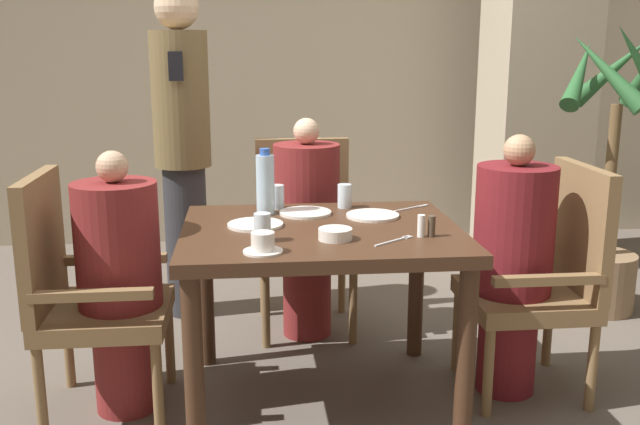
# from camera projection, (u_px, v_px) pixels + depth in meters

# --- Properties ---
(ground_plane) EXTENTS (16.00, 16.00, 0.00)m
(ground_plane) POSITION_uv_depth(u_px,v_px,m) (321.00, 397.00, 2.94)
(ground_plane) COLOR #60564C
(wall_back) EXTENTS (8.00, 0.06, 2.80)m
(wall_back) POSITION_uv_depth(u_px,v_px,m) (285.00, 48.00, 5.09)
(wall_back) COLOR tan
(wall_back) RESTS_ON ground_plane
(pillar_stone) EXTENTS (0.58, 0.58, 2.70)m
(pillar_stone) POSITION_uv_depth(u_px,v_px,m) (538.00, 57.00, 4.49)
(pillar_stone) COLOR tan
(pillar_stone) RESTS_ON ground_plane
(dining_table) EXTENTS (1.08, 0.89, 0.73)m
(dining_table) POSITION_uv_depth(u_px,v_px,m) (321.00, 253.00, 2.80)
(dining_table) COLOR #422819
(dining_table) RESTS_ON ground_plane
(chair_left_side) EXTENTS (0.49, 0.48, 0.95)m
(chair_left_side) POSITION_uv_depth(u_px,v_px,m) (82.00, 289.00, 2.74)
(chair_left_side) COLOR brown
(chair_left_side) RESTS_ON ground_plane
(diner_in_left_chair) EXTENTS (0.32, 0.32, 1.04)m
(diner_in_left_chair) POSITION_uv_depth(u_px,v_px,m) (120.00, 281.00, 2.74)
(diner_in_left_chair) COLOR maroon
(diner_in_left_chair) RESTS_ON ground_plane
(chair_far_side) EXTENTS (0.48, 0.49, 0.95)m
(chair_far_side) POSITION_uv_depth(u_px,v_px,m) (304.00, 229.00, 3.63)
(chair_far_side) COLOR brown
(chair_far_side) RESTS_ON ground_plane
(diner_in_far_chair) EXTENTS (0.32, 0.32, 1.09)m
(diner_in_far_chair) POSITION_uv_depth(u_px,v_px,m) (307.00, 226.00, 3.48)
(diner_in_far_chair) COLOR maroon
(diner_in_far_chair) RESTS_ON ground_plane
(chair_right_side) EXTENTS (0.49, 0.48, 0.95)m
(chair_right_side) POSITION_uv_depth(u_px,v_px,m) (545.00, 274.00, 2.92)
(chair_right_side) COLOR brown
(chair_right_side) RESTS_ON ground_plane
(diner_in_right_chair) EXTENTS (0.32, 0.32, 1.08)m
(diner_in_right_chair) POSITION_uv_depth(u_px,v_px,m) (512.00, 263.00, 2.89)
(diner_in_right_chair) COLOR maroon
(diner_in_right_chair) RESTS_ON ground_plane
(standing_host) EXTENTS (0.29, 0.33, 1.72)m
(standing_host) POSITION_uv_depth(u_px,v_px,m) (182.00, 144.00, 3.68)
(standing_host) COLOR #2D2D33
(standing_host) RESTS_ON ground_plane
(potted_palm) EXTENTS (0.61, 0.65, 1.55)m
(potted_palm) POSITION_uv_depth(u_px,v_px,m) (607.00, 204.00, 3.80)
(potted_palm) COLOR #896B4C
(potted_palm) RESTS_ON ground_plane
(plate_main_left) EXTENTS (0.22, 0.22, 0.01)m
(plate_main_left) POSITION_uv_depth(u_px,v_px,m) (305.00, 213.00, 3.00)
(plate_main_left) COLOR white
(plate_main_left) RESTS_ON dining_table
(plate_main_right) EXTENTS (0.22, 0.22, 0.01)m
(plate_main_right) POSITION_uv_depth(u_px,v_px,m) (255.00, 225.00, 2.80)
(plate_main_right) COLOR white
(plate_main_right) RESTS_ON dining_table
(plate_dessert_center) EXTENTS (0.22, 0.22, 0.01)m
(plate_dessert_center) POSITION_uv_depth(u_px,v_px,m) (373.00, 215.00, 2.95)
(plate_dessert_center) COLOR white
(plate_dessert_center) RESTS_ON dining_table
(teacup_with_saucer) EXTENTS (0.14, 0.14, 0.07)m
(teacup_with_saucer) POSITION_uv_depth(u_px,v_px,m) (263.00, 244.00, 2.44)
(teacup_with_saucer) COLOR white
(teacup_with_saucer) RESTS_ON dining_table
(bowl_small) EXTENTS (0.12, 0.12, 0.04)m
(bowl_small) POSITION_uv_depth(u_px,v_px,m) (335.00, 234.00, 2.60)
(bowl_small) COLOR white
(bowl_small) RESTS_ON dining_table
(water_bottle) EXTENTS (0.08, 0.08, 0.28)m
(water_bottle) POSITION_uv_depth(u_px,v_px,m) (265.00, 184.00, 2.98)
(water_bottle) COLOR silver
(water_bottle) RESTS_ON dining_table
(glass_tall_near) EXTENTS (0.06, 0.06, 0.10)m
(glass_tall_near) POSITION_uv_depth(u_px,v_px,m) (345.00, 196.00, 3.11)
(glass_tall_near) COLOR silver
(glass_tall_near) RESTS_ON dining_table
(glass_tall_mid) EXTENTS (0.06, 0.06, 0.10)m
(glass_tall_mid) POSITION_uv_depth(u_px,v_px,m) (262.00, 227.00, 2.57)
(glass_tall_mid) COLOR silver
(glass_tall_mid) RESTS_ON dining_table
(glass_tall_far) EXTENTS (0.06, 0.06, 0.10)m
(glass_tall_far) POSITION_uv_depth(u_px,v_px,m) (277.00, 197.00, 3.09)
(glass_tall_far) COLOR silver
(glass_tall_far) RESTS_ON dining_table
(salt_shaker) EXTENTS (0.03, 0.03, 0.08)m
(salt_shaker) POSITION_uv_depth(u_px,v_px,m) (421.00, 226.00, 2.63)
(salt_shaker) COLOR white
(salt_shaker) RESTS_ON dining_table
(pepper_shaker) EXTENTS (0.03, 0.03, 0.08)m
(pepper_shaker) POSITION_uv_depth(u_px,v_px,m) (432.00, 226.00, 2.64)
(pepper_shaker) COLOR #4C3D2D
(pepper_shaker) RESTS_ON dining_table
(fork_beside_plate) EXTENTS (0.16, 0.13, 0.00)m
(fork_beside_plate) POSITION_uv_depth(u_px,v_px,m) (397.00, 240.00, 2.59)
(fork_beside_plate) COLOR silver
(fork_beside_plate) RESTS_ON dining_table
(knife_beside_plate) EXTENTS (0.18, 0.12, 0.00)m
(knife_beside_plate) POSITION_uv_depth(u_px,v_px,m) (413.00, 208.00, 3.11)
(knife_beside_plate) COLOR silver
(knife_beside_plate) RESTS_ON dining_table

